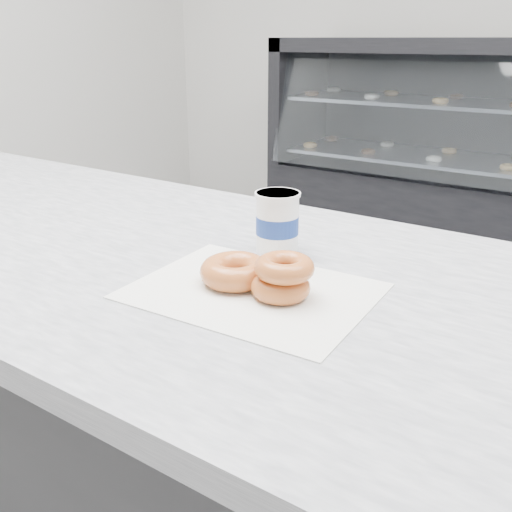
{
  "coord_description": "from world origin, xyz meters",
  "views": [
    {
      "loc": [
        0.76,
        -1.29,
        1.25
      ],
      "look_at": [
        0.32,
        -0.64,
        0.95
      ],
      "focal_mm": 40.0,
      "sensor_mm": 36.0,
      "label": 1
    }
  ],
  "objects": [
    {
      "name": "coffee_cup",
      "position": [
        0.27,
        -0.5,
        0.95
      ],
      "size": [
        0.09,
        0.09,
        0.1
      ],
      "rotation": [
        0.0,
        0.0,
        0.21
      ],
      "color": "white",
      "rests_on": "counter"
    },
    {
      "name": "display_case",
      "position": [
        0.0,
        2.12,
        0.49
      ],
      "size": [
        2.4,
        0.74,
        1.25
      ],
      "color": "black",
      "rests_on": "ground"
    },
    {
      "name": "counter",
      "position": [
        0.0,
        -0.6,
        0.45
      ],
      "size": [
        3.06,
        0.76,
        0.9
      ],
      "color": "#333335",
      "rests_on": "ground"
    },
    {
      "name": "donut_stack",
      "position": [
        0.38,
        -0.66,
        0.93
      ],
      "size": [
        0.1,
        0.1,
        0.06
      ],
      "color": "#CC7538",
      "rests_on": "wax_paper"
    },
    {
      "name": "ground",
      "position": [
        0.0,
        0.0,
        0.0
      ],
      "size": [
        5.0,
        5.0,
        0.0
      ],
      "primitive_type": "plane",
      "color": "gray",
      "rests_on": "ground"
    },
    {
      "name": "donut_single",
      "position": [
        0.29,
        -0.65,
        0.92
      ],
      "size": [
        0.13,
        0.13,
        0.04
      ],
      "primitive_type": "torus",
      "rotation": [
        0.0,
        0.0,
        0.25
      ],
      "color": "#CC7538",
      "rests_on": "wax_paper"
    },
    {
      "name": "wax_paper",
      "position": [
        0.33,
        -0.66,
        0.9
      ],
      "size": [
        0.35,
        0.28,
        0.0
      ],
      "primitive_type": "cube",
      "rotation": [
        0.0,
        0.0,
        0.05
      ],
      "color": "silver",
      "rests_on": "counter"
    }
  ]
}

